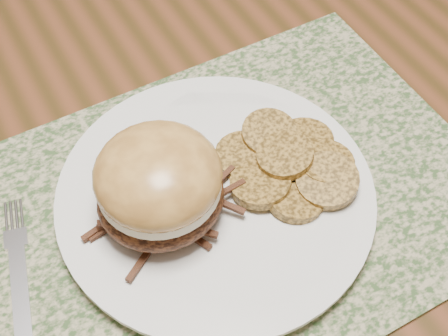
% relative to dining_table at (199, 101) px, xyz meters
% --- Properties ---
extents(ground, '(3.50, 3.50, 0.00)m').
position_rel_dining_table_xyz_m(ground, '(0.00, 0.00, -0.67)').
color(ground, '#56361D').
rests_on(ground, ground).
extents(dining_table, '(1.50, 0.90, 0.75)m').
position_rel_dining_table_xyz_m(dining_table, '(0.00, 0.00, 0.00)').
color(dining_table, brown).
rests_on(dining_table, ground).
extents(placemat, '(0.45, 0.33, 0.00)m').
position_rel_dining_table_xyz_m(placemat, '(-0.06, -0.19, 0.08)').
color(placemat, '#375129').
rests_on(placemat, dining_table).
extents(dinner_plate, '(0.26, 0.26, 0.02)m').
position_rel_dining_table_xyz_m(dinner_plate, '(-0.08, -0.18, 0.09)').
color(dinner_plate, white).
rests_on(dinner_plate, placemat).
extents(pork_sandwich, '(0.11, 0.10, 0.08)m').
position_rel_dining_table_xyz_m(pork_sandwich, '(-0.12, -0.18, 0.14)').
color(pork_sandwich, black).
rests_on(pork_sandwich, dinner_plate).
extents(roasted_potatoes, '(0.13, 0.14, 0.03)m').
position_rel_dining_table_xyz_m(roasted_potatoes, '(-0.01, -0.19, 0.11)').
color(roasted_potatoes, olive).
rests_on(roasted_potatoes, dinner_plate).
extents(fork, '(0.05, 0.16, 0.00)m').
position_rel_dining_table_xyz_m(fork, '(-0.25, -0.18, 0.09)').
color(fork, silver).
rests_on(fork, placemat).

